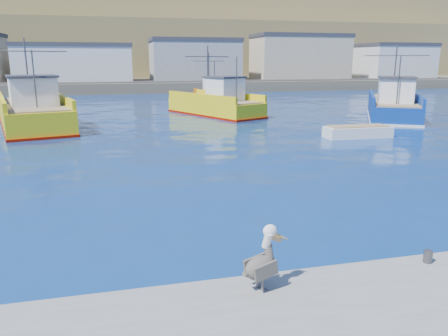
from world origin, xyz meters
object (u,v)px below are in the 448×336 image
at_px(trawler_yellow_a, 33,112).
at_px(trawler_blue, 393,107).
at_px(skiff_mid, 358,133).
at_px(pelican, 263,262).
at_px(boat_orange, 211,95).
at_px(trawler_yellow_b, 217,104).
at_px(skiff_far, 379,99).

height_order(trawler_yellow_a, trawler_blue, trawler_yellow_a).
distance_m(skiff_mid, pelican, 22.44).
relative_size(trawler_blue, boat_orange, 1.63).
height_order(trawler_yellow_b, pelican, trawler_yellow_b).
bearing_deg(trawler_blue, skiff_far, 60.97).
bearing_deg(trawler_blue, skiff_mid, -135.26).
relative_size(boat_orange, skiff_far, 1.63).
height_order(trawler_yellow_b, skiff_mid, trawler_yellow_b).
relative_size(trawler_yellow_b, skiff_mid, 2.50).
bearing_deg(pelican, skiff_mid, 54.79).
distance_m(trawler_yellow_a, trawler_yellow_b, 15.94).
bearing_deg(skiff_mid, pelican, -125.21).
bearing_deg(trawler_yellow_a, trawler_yellow_b, 14.40).
relative_size(boat_orange, skiff_mid, 1.61).
bearing_deg(trawler_blue, boat_orange, 127.27).
relative_size(skiff_far, pelican, 3.26).
height_order(trawler_blue, pelican, trawler_blue).
relative_size(trawler_yellow_a, skiff_mid, 3.17).
bearing_deg(skiff_mid, trawler_blue, 44.74).
distance_m(trawler_yellow_a, skiff_far, 40.16).
xyz_separation_m(trawler_blue, boat_orange, (-12.89, 16.93, -0.06)).
bearing_deg(skiff_far, pelican, -125.46).
distance_m(trawler_blue, skiff_far, 16.65).
distance_m(trawler_yellow_b, skiff_far, 24.28).
height_order(boat_orange, skiff_far, boat_orange).
xyz_separation_m(trawler_blue, skiff_far, (8.07, 14.55, -0.73)).
bearing_deg(trawler_yellow_b, boat_orange, 80.64).
xyz_separation_m(boat_orange, skiff_far, (20.96, -2.38, -0.67)).
bearing_deg(boat_orange, trawler_blue, -52.73).
height_order(trawler_yellow_a, pelican, trawler_yellow_a).
bearing_deg(boat_orange, trawler_yellow_a, -139.31).
relative_size(trawler_yellow_b, skiff_far, 2.53).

